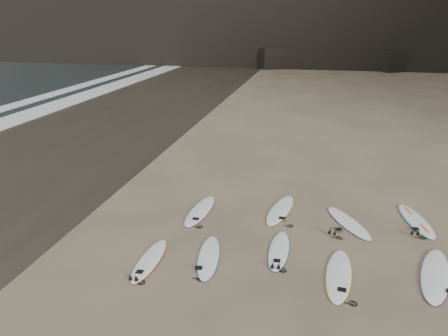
% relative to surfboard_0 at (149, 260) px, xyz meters
% --- Properties ---
extents(ground, '(240.00, 240.00, 0.00)m').
position_rel_surfboard_0_xyz_m(ground, '(4.00, 0.88, -0.04)').
color(ground, '#897559').
rests_on(ground, ground).
extents(wet_sand, '(12.00, 200.00, 0.01)m').
position_rel_surfboard_0_xyz_m(wet_sand, '(-9.00, 10.88, -0.04)').
color(wet_sand, '#383026').
rests_on(wet_sand, ground).
extents(surfboard_0, '(0.58, 2.28, 0.08)m').
position_rel_surfboard_0_xyz_m(surfboard_0, '(0.00, 0.00, 0.00)').
color(surfboard_0, white).
rests_on(surfboard_0, ground).
extents(surfboard_1, '(0.90, 2.39, 0.08)m').
position_rel_surfboard_0_xyz_m(surfboard_1, '(1.51, 0.50, 0.00)').
color(surfboard_1, white).
rests_on(surfboard_1, ground).
extents(surfboard_2, '(0.55, 2.24, 0.08)m').
position_rel_surfboard_0_xyz_m(surfboard_2, '(3.34, 1.27, -0.00)').
color(surfboard_2, white).
rests_on(surfboard_2, ground).
extents(surfboard_3, '(0.78, 2.57, 0.09)m').
position_rel_surfboard_0_xyz_m(surfboard_3, '(4.93, 0.37, 0.00)').
color(surfboard_3, white).
rests_on(surfboard_3, ground).
extents(surfboard_4, '(1.32, 2.86, 0.10)m').
position_rel_surfboard_0_xyz_m(surfboard_4, '(7.31, 0.87, 0.01)').
color(surfboard_4, white).
rests_on(surfboard_4, ground).
extents(surfboard_5, '(0.77, 2.56, 0.09)m').
position_rel_surfboard_0_xyz_m(surfboard_5, '(0.50, 3.30, 0.00)').
color(surfboard_5, white).
rests_on(surfboard_5, ground).
extents(surfboard_6, '(1.04, 2.64, 0.09)m').
position_rel_surfboard_0_xyz_m(surfboard_6, '(3.13, 3.95, 0.01)').
color(surfboard_6, white).
rests_on(surfboard_6, ground).
extents(surfboard_7, '(1.64, 2.44, 0.09)m').
position_rel_surfboard_0_xyz_m(surfboard_7, '(5.31, 3.44, 0.00)').
color(surfboard_7, white).
rests_on(surfboard_7, ground).
extents(surfboard_8, '(1.11, 2.59, 0.09)m').
position_rel_surfboard_0_xyz_m(surfboard_8, '(7.43, 4.05, 0.00)').
color(surfboard_8, white).
rests_on(surfboard_8, ground).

